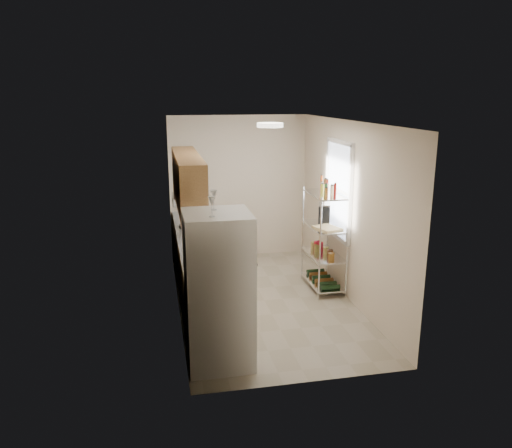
{
  "coord_description": "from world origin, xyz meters",
  "views": [
    {
      "loc": [
        -1.49,
        -6.68,
        2.96
      ],
      "look_at": [
        -0.07,
        0.25,
        1.11
      ],
      "focal_mm": 35.0,
      "sensor_mm": 36.0,
      "label": 1
    }
  ],
  "objects_px": {
    "refrigerator": "(218,290)",
    "espresso_machine": "(324,213)",
    "frying_pan_large": "(188,226)",
    "rice_cooker": "(193,228)",
    "cutting_board": "(327,228)"
  },
  "relations": [
    {
      "from": "frying_pan_large",
      "to": "espresso_machine",
      "type": "relative_size",
      "value": 0.9
    },
    {
      "from": "cutting_board",
      "to": "espresso_machine",
      "type": "height_order",
      "value": "espresso_machine"
    },
    {
      "from": "refrigerator",
      "to": "espresso_machine",
      "type": "relative_size",
      "value": 5.65
    },
    {
      "from": "refrigerator",
      "to": "frying_pan_large",
      "type": "height_order",
      "value": "refrigerator"
    },
    {
      "from": "refrigerator",
      "to": "frying_pan_large",
      "type": "xyz_separation_m",
      "value": [
        -0.15,
        2.61,
        0.05
      ]
    },
    {
      "from": "rice_cooker",
      "to": "frying_pan_large",
      "type": "height_order",
      "value": "rice_cooker"
    },
    {
      "from": "frying_pan_large",
      "to": "cutting_board",
      "type": "xyz_separation_m",
      "value": [
        2.01,
        -0.9,
        0.1
      ]
    },
    {
      "from": "rice_cooker",
      "to": "refrigerator",
      "type": "bearing_deg",
      "value": -87.44
    },
    {
      "from": "rice_cooker",
      "to": "espresso_machine",
      "type": "xyz_separation_m",
      "value": [
        2.02,
        -0.12,
        0.16
      ]
    },
    {
      "from": "refrigerator",
      "to": "rice_cooker",
      "type": "height_order",
      "value": "refrigerator"
    },
    {
      "from": "refrigerator",
      "to": "frying_pan_large",
      "type": "distance_m",
      "value": 2.62
    },
    {
      "from": "rice_cooker",
      "to": "cutting_board",
      "type": "height_order",
      "value": "rice_cooker"
    },
    {
      "from": "frying_pan_large",
      "to": "espresso_machine",
      "type": "xyz_separation_m",
      "value": [
        2.07,
        -0.55,
        0.24
      ]
    },
    {
      "from": "rice_cooker",
      "to": "frying_pan_large",
      "type": "bearing_deg",
      "value": 97.03
    },
    {
      "from": "refrigerator",
      "to": "rice_cooker",
      "type": "xyz_separation_m",
      "value": [
        -0.1,
        2.18,
        0.13
      ]
    }
  ]
}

